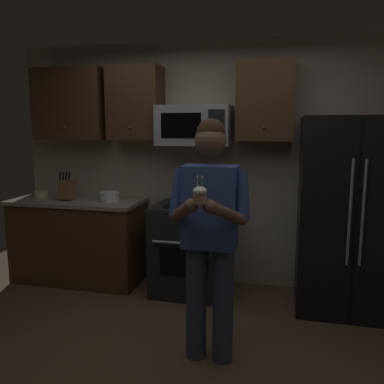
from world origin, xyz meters
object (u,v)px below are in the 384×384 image
object	(u,v)px
oven_range	(192,248)
microwave	(195,125)
cupcake	(200,195)
bowl_large_white	(110,196)
bowl_small_colored	(41,194)
person	(210,229)
knife_block	(66,189)
refrigerator	(349,215)

from	to	relation	value
oven_range	microwave	distance (m)	1.26
cupcake	bowl_large_white	bearing A→B (deg)	131.14
bowl_small_colored	person	xyz separation A→B (m)	(2.18, -1.21, 0.04)
bowl_small_colored	oven_range	bearing A→B (deg)	-1.30
person	microwave	bearing A→B (deg)	107.75
knife_block	cupcake	bearing A→B (deg)	-39.04
oven_range	knife_block	world-z (taller)	knife_block
oven_range	refrigerator	size ratio (longest dim) A/B	0.52
person	cupcake	distance (m)	0.44
refrigerator	cupcake	distance (m)	1.86
oven_range	bowl_small_colored	xyz separation A→B (m)	(-1.76, 0.04, 0.50)
bowl_small_colored	knife_block	bearing A→B (deg)	-10.82
refrigerator	person	xyz separation A→B (m)	(-1.09, -1.13, 0.10)
oven_range	microwave	bearing A→B (deg)	89.98
oven_range	bowl_large_white	distance (m)	1.05
bowl_small_colored	person	world-z (taller)	person
oven_range	cupcake	size ratio (longest dim) A/B	5.36
oven_range	cupcake	xyz separation A→B (m)	(0.41, -1.50, 0.83)
refrigerator	knife_block	world-z (taller)	refrigerator
refrigerator	cupcake	bearing A→B (deg)	-126.69
knife_block	cupcake	xyz separation A→B (m)	(1.81, -1.47, 0.26)
person	cupcake	size ratio (longest dim) A/B	10.13
refrigerator	bowl_large_white	size ratio (longest dim) A/B	8.58
knife_block	bowl_large_white	distance (m)	0.49
bowl_large_white	cupcake	distance (m)	2.04
refrigerator	knife_block	xyz separation A→B (m)	(-2.90, 0.01, 0.13)
bowl_small_colored	refrigerator	bearing A→B (deg)	-1.39
refrigerator	bowl_large_white	world-z (taller)	refrigerator
microwave	refrigerator	world-z (taller)	microwave
oven_range	refrigerator	distance (m)	1.56
person	bowl_large_white	bearing A→B (deg)	138.11
bowl_large_white	cupcake	size ratio (longest dim) A/B	1.21
refrigerator	bowl_small_colored	world-z (taller)	refrigerator
cupcake	bowl_small_colored	bearing A→B (deg)	144.73
cupcake	knife_block	bearing A→B (deg)	140.96
oven_range	bowl_small_colored	bearing A→B (deg)	178.70
refrigerator	cupcake	size ratio (longest dim) A/B	10.35
refrigerator	bowl_large_white	bearing A→B (deg)	178.56
person	cupcake	world-z (taller)	person
refrigerator	bowl_large_white	distance (m)	2.42
person	oven_range	bearing A→B (deg)	109.43
microwave	cupcake	size ratio (longest dim) A/B	4.26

